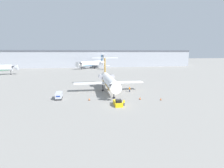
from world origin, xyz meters
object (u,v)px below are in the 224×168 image
(worker_near_tug, at_px, (124,102))
(traffic_cone_right, at_px, (140,98))
(pushback_tug, at_px, (118,103))
(traffic_cone_mid, at_px, (161,99))
(luggage_cart, at_px, (59,96))
(worker_by_wing, at_px, (130,89))
(airplane_main, at_px, (109,80))
(traffic_cone_left, at_px, (89,99))
(airplane_parked_far_right, at_px, (92,64))

(worker_near_tug, distance_m, traffic_cone_right, 7.82)
(pushback_tug, height_order, traffic_cone_mid, pushback_tug)
(luggage_cart, distance_m, worker_by_wing, 23.17)
(worker_by_wing, bearing_deg, traffic_cone_right, -87.58)
(airplane_main, distance_m, traffic_cone_right, 14.50)
(airplane_main, bearing_deg, traffic_cone_right, -59.51)
(traffic_cone_left, relative_size, airplane_parked_far_right, 0.02)
(pushback_tug, xyz_separation_m, luggage_cart, (-15.54, 8.68, 0.36))
(airplane_main, distance_m, traffic_cone_left, 13.35)
(pushback_tug, relative_size, traffic_cone_mid, 6.01)
(luggage_cart, height_order, traffic_cone_mid, luggage_cart)
(worker_near_tug, bearing_deg, airplane_main, 94.12)
(traffic_cone_right, xyz_separation_m, airplane_parked_far_right, (-9.11, 97.96, 3.58))
(pushback_tug, xyz_separation_m, traffic_cone_left, (-7.01, 5.94, -0.34))
(traffic_cone_mid, bearing_deg, traffic_cone_right, 163.30)
(traffic_cone_left, xyz_separation_m, traffic_cone_mid, (19.87, -3.09, 0.03))
(worker_near_tug, bearing_deg, pushback_tug, 157.20)
(pushback_tug, distance_m, worker_near_tug, 1.55)
(airplane_parked_far_right, bearing_deg, luggage_cart, -98.34)
(airplane_parked_far_right, bearing_deg, pushback_tug, -89.00)
(worker_by_wing, distance_m, airplane_parked_far_right, 88.50)
(worker_near_tug, relative_size, traffic_cone_left, 2.66)
(pushback_tug, xyz_separation_m, traffic_cone_right, (7.33, 4.50, -0.27))
(airplane_main, bearing_deg, traffic_cone_mid, -47.43)
(pushback_tug, distance_m, traffic_cone_mid, 13.17)
(traffic_cone_right, height_order, traffic_cone_mid, traffic_cone_right)
(airplane_main, relative_size, traffic_cone_left, 41.75)
(pushback_tug, bearing_deg, worker_near_tug, -22.80)
(luggage_cart, xyz_separation_m, worker_near_tug, (16.95, -9.28, -0.13))
(pushback_tug, distance_m, traffic_cone_right, 8.60)
(worker_near_tug, relative_size, airplane_parked_far_right, 0.06)
(airplane_main, xyz_separation_m, worker_by_wing, (6.74, -2.21, -2.79))
(airplane_main, xyz_separation_m, luggage_cart, (-15.71, -7.97, -2.71))
(worker_near_tug, bearing_deg, traffic_cone_right, 40.75)
(worker_near_tug, height_order, traffic_cone_mid, worker_near_tug)
(luggage_cart, relative_size, worker_near_tug, 2.19)
(worker_by_wing, height_order, airplane_parked_far_right, airplane_parked_far_right)
(luggage_cart, height_order, worker_near_tug, luggage_cart)
(worker_near_tug, bearing_deg, luggage_cart, 151.31)
(traffic_cone_left, distance_m, traffic_cone_right, 14.41)
(worker_by_wing, relative_size, traffic_cone_left, 2.82)
(airplane_main, bearing_deg, worker_near_tug, -85.88)
(luggage_cart, bearing_deg, airplane_main, 26.92)
(airplane_main, distance_m, pushback_tug, 16.94)
(pushback_tug, relative_size, traffic_cone_right, 5.31)
(worker_near_tug, height_order, airplane_parked_far_right, airplane_parked_far_right)
(worker_by_wing, xyz_separation_m, traffic_cone_left, (-13.92, -8.51, -0.63))
(airplane_main, height_order, worker_by_wing, airplane_main)
(traffic_cone_right, xyz_separation_m, traffic_cone_mid, (5.53, -1.66, -0.04))
(luggage_cart, distance_m, traffic_cone_left, 8.98)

